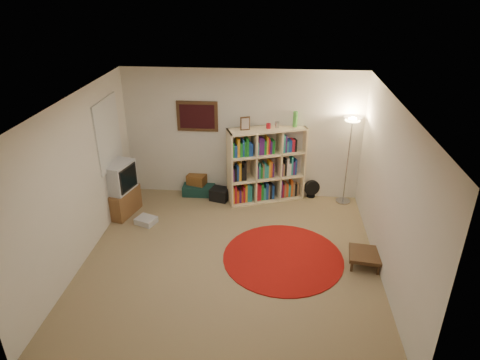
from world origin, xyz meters
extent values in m
cube|color=#897350|center=(0.00, 0.00, -0.01)|extent=(4.50, 4.50, 0.02)
cube|color=white|center=(0.00, 0.00, 2.51)|extent=(4.50, 4.50, 0.02)
cube|color=beige|center=(0.00, 2.26, 1.25)|extent=(4.50, 0.02, 2.50)
cube|color=beige|center=(0.00, -2.26, 1.25)|extent=(4.50, 0.02, 2.50)
cube|color=beige|center=(-2.26, 0.00, 1.25)|extent=(0.02, 4.50, 2.50)
cube|color=beige|center=(2.26, 0.00, 1.25)|extent=(0.02, 4.50, 2.50)
cube|color=#392314|center=(-0.85, 2.23, 1.60)|extent=(0.78, 0.04, 0.58)
cube|color=#380B10|center=(-0.85, 2.21, 1.60)|extent=(0.66, 0.01, 0.46)
cube|color=white|center=(-2.23, 1.30, 1.55)|extent=(0.03, 1.00, 1.20)
cube|color=beige|center=(1.85, 2.24, 1.20)|extent=(0.08, 0.01, 0.12)
cube|color=beige|center=(0.47, 2.06, 0.02)|extent=(1.51, 0.88, 0.03)
cube|color=beige|center=(0.47, 2.06, 1.44)|extent=(1.51, 0.88, 0.03)
cube|color=beige|center=(-0.20, 1.82, 0.73)|extent=(0.17, 0.40, 1.46)
cube|color=beige|center=(1.15, 2.30, 0.73)|extent=(0.17, 0.40, 1.46)
cube|color=beige|center=(0.41, 2.24, 0.73)|extent=(1.38, 0.51, 1.46)
cube|color=beige|center=(0.24, 1.98, 0.73)|extent=(0.16, 0.38, 1.40)
cube|color=beige|center=(0.70, 2.14, 0.73)|extent=(0.16, 0.38, 1.40)
cube|color=beige|center=(0.47, 2.06, 0.49)|extent=(1.45, 0.84, 0.03)
cube|color=beige|center=(0.47, 2.06, 0.97)|extent=(1.45, 0.84, 0.03)
cube|color=orange|center=(-0.15, 1.79, 0.19)|extent=(0.10, 0.17, 0.32)
cube|color=#B5192C|center=(-0.11, 1.81, 0.22)|extent=(0.09, 0.17, 0.37)
cube|color=#CF5219|center=(-0.06, 1.82, 0.16)|extent=(0.10, 0.17, 0.25)
cube|color=#441967|center=(-0.02, 1.84, 0.16)|extent=(0.09, 0.17, 0.25)
cube|color=#CF5219|center=(0.02, 1.85, 0.15)|extent=(0.09, 0.17, 0.23)
cube|color=#B5192C|center=(0.05, 1.86, 0.19)|extent=(0.09, 0.17, 0.31)
cube|color=orange|center=(0.09, 1.88, 0.22)|extent=(0.09, 0.17, 0.36)
cube|color=teal|center=(0.14, 1.89, 0.22)|extent=(0.10, 0.17, 0.37)
cube|color=teal|center=(0.18, 1.91, 0.21)|extent=(0.10, 0.17, 0.34)
cube|color=#441967|center=(-0.15, 1.79, 0.62)|extent=(0.10, 0.17, 0.23)
cube|color=black|center=(-0.10, 1.81, 0.64)|extent=(0.09, 0.17, 0.26)
cube|color=#19439B|center=(-0.06, 1.82, 0.66)|extent=(0.09, 0.17, 0.30)
cube|color=orange|center=(-0.02, 1.84, 0.68)|extent=(0.09, 0.17, 0.35)
cube|color=black|center=(0.02, 1.85, 0.64)|extent=(0.10, 0.17, 0.27)
cube|color=black|center=(0.07, 1.87, 0.69)|extent=(0.10, 0.17, 0.36)
cube|color=#198127|center=(-0.15, 1.79, 1.12)|extent=(0.10, 0.17, 0.29)
cube|color=#19439B|center=(-0.10, 1.81, 1.10)|extent=(0.10, 0.17, 0.24)
cube|color=orange|center=(-0.05, 1.83, 1.16)|extent=(0.10, 0.17, 0.36)
cube|color=#198127|center=(0.00, 1.84, 1.12)|extent=(0.10, 0.17, 0.28)
cube|color=#19439B|center=(0.04, 1.86, 1.14)|extent=(0.08, 0.17, 0.33)
cube|color=#198127|center=(0.07, 1.87, 1.13)|extent=(0.08, 0.17, 0.30)
cube|color=#198127|center=(0.11, 1.88, 1.15)|extent=(0.10, 0.17, 0.35)
cube|color=#19439B|center=(0.15, 1.90, 1.12)|extent=(0.08, 0.17, 0.29)
cube|color=#19439B|center=(0.19, 1.91, 1.10)|extent=(0.10, 0.17, 0.24)
cube|color=#B5192C|center=(0.31, 1.95, 0.21)|extent=(0.10, 0.17, 0.36)
cube|color=#B5192C|center=(0.35, 1.97, 0.20)|extent=(0.10, 0.17, 0.33)
cube|color=#198127|center=(0.40, 1.99, 0.20)|extent=(0.10, 0.17, 0.33)
cube|color=teal|center=(0.44, 2.00, 0.16)|extent=(0.10, 0.17, 0.25)
cube|color=#19439B|center=(0.49, 2.02, 0.21)|extent=(0.10, 0.17, 0.34)
cube|color=#8E6C4D|center=(0.53, 2.03, 0.19)|extent=(0.08, 0.17, 0.30)
cube|color=black|center=(0.56, 2.04, 0.20)|extent=(0.09, 0.17, 0.33)
cube|color=#19439B|center=(0.60, 2.06, 0.18)|extent=(0.10, 0.17, 0.28)
cube|color=#441967|center=(0.30, 1.95, 0.63)|extent=(0.08, 0.17, 0.25)
cube|color=teal|center=(0.34, 1.96, 0.66)|extent=(0.09, 0.17, 0.31)
cube|color=#198127|center=(0.37, 1.98, 0.62)|extent=(0.09, 0.17, 0.23)
cube|color=#8E6C4D|center=(0.41, 1.99, 0.65)|extent=(0.08, 0.17, 0.28)
cube|color=teal|center=(0.44, 2.00, 0.66)|extent=(0.08, 0.17, 0.30)
cube|color=teal|center=(0.48, 2.02, 0.63)|extent=(0.10, 0.17, 0.25)
cube|color=orange|center=(0.52, 2.03, 0.67)|extent=(0.08, 0.17, 0.33)
cube|color=#CF5219|center=(0.55, 2.04, 0.67)|extent=(0.09, 0.17, 0.32)
cube|color=#441967|center=(0.59, 2.05, 0.64)|extent=(0.08, 0.17, 0.26)
cube|color=teal|center=(0.30, 1.95, 1.10)|extent=(0.08, 0.17, 0.25)
cube|color=#441967|center=(0.34, 1.96, 1.15)|extent=(0.10, 0.17, 0.35)
cube|color=#441967|center=(0.39, 1.98, 1.14)|extent=(0.10, 0.17, 0.33)
cube|color=#198127|center=(0.43, 2.00, 1.11)|extent=(0.09, 0.17, 0.27)
cube|color=orange|center=(0.47, 2.01, 1.15)|extent=(0.08, 0.17, 0.35)
cube|color=#B5192C|center=(0.50, 2.02, 1.13)|extent=(0.09, 0.17, 0.31)
cube|color=#441967|center=(0.54, 2.04, 1.10)|extent=(0.09, 0.17, 0.25)
cube|color=#198127|center=(0.58, 2.05, 1.11)|extent=(0.10, 0.17, 0.27)
cube|color=#441967|center=(0.76, 2.12, 0.21)|extent=(0.09, 0.17, 0.36)
cube|color=#B5192C|center=(0.80, 2.13, 0.17)|extent=(0.09, 0.17, 0.28)
cube|color=#8E6C4D|center=(0.84, 2.14, 0.19)|extent=(0.08, 0.17, 0.31)
cube|color=#CF5219|center=(0.88, 2.16, 0.18)|extent=(0.10, 0.17, 0.28)
cube|color=teal|center=(0.92, 2.17, 0.16)|extent=(0.10, 0.17, 0.25)
cube|color=#CF5219|center=(0.97, 2.19, 0.21)|extent=(0.09, 0.17, 0.35)
cube|color=#8E6C4D|center=(1.01, 2.20, 0.18)|extent=(0.09, 0.17, 0.29)
cube|color=black|center=(1.05, 2.22, 0.15)|extent=(0.09, 0.17, 0.23)
cube|color=#8E6C4D|center=(1.09, 2.23, 0.17)|extent=(0.09, 0.17, 0.27)
cube|color=#441967|center=(0.76, 2.12, 0.63)|extent=(0.08, 0.17, 0.24)
cube|color=#8E6C4D|center=(0.79, 2.13, 0.63)|extent=(0.08, 0.17, 0.24)
cube|color=black|center=(0.83, 2.14, 0.67)|extent=(0.09, 0.17, 0.33)
cube|color=white|center=(0.87, 2.15, 0.69)|extent=(0.09, 0.17, 0.36)
cube|color=white|center=(0.91, 2.17, 0.63)|extent=(0.10, 0.17, 0.24)
cube|color=teal|center=(0.95, 2.18, 0.69)|extent=(0.09, 0.17, 0.37)
cube|color=#441967|center=(0.98, 2.20, 0.64)|extent=(0.09, 0.17, 0.27)
cube|color=#19439B|center=(1.02, 2.21, 0.66)|extent=(0.09, 0.17, 0.31)
cube|color=teal|center=(0.77, 2.12, 1.16)|extent=(0.10, 0.17, 0.36)
cube|color=#441967|center=(0.81, 2.13, 1.14)|extent=(0.08, 0.17, 0.33)
cube|color=teal|center=(0.84, 2.14, 1.09)|extent=(0.08, 0.17, 0.23)
cube|color=#19439B|center=(0.87, 2.16, 1.10)|extent=(0.08, 0.17, 0.25)
cube|color=#19439B|center=(0.91, 2.17, 1.10)|extent=(0.08, 0.17, 0.24)
cube|color=#B5192C|center=(0.95, 2.18, 1.10)|extent=(0.10, 0.17, 0.25)
cube|color=black|center=(0.99, 2.20, 1.10)|extent=(0.09, 0.17, 0.24)
cube|color=#392314|center=(0.07, 1.94, 1.58)|extent=(0.17, 0.08, 0.25)
cube|color=gray|center=(0.08, 1.92, 1.58)|extent=(0.13, 0.06, 0.20)
cylinder|color=#A80F1C|center=(0.49, 2.06, 1.51)|extent=(0.11, 0.11, 0.09)
cylinder|color=#ABABAF|center=(0.65, 2.12, 1.52)|extent=(0.09, 0.09, 0.11)
cylinder|color=green|center=(0.98, 2.19, 1.61)|extent=(0.11, 0.11, 0.29)
cylinder|color=green|center=(1.05, 2.30, 1.61)|extent=(0.11, 0.11, 0.29)
cylinder|color=#ABABAF|center=(1.99, 2.06, 0.01)|extent=(0.35, 0.35, 0.03)
cylinder|color=#ABABAF|center=(1.99, 2.06, 0.83)|extent=(0.03, 0.03, 1.60)
cone|color=#ABABAF|center=(1.99, 2.06, 1.65)|extent=(0.43, 0.43, 0.13)
cylinder|color=#FFD88C|center=(1.99, 2.06, 1.66)|extent=(0.34, 0.34, 0.02)
cylinder|color=black|center=(1.38, 2.23, 0.01)|extent=(0.21, 0.21, 0.03)
cylinder|color=black|center=(1.38, 2.23, 0.09)|extent=(0.04, 0.04, 0.13)
cylinder|color=black|center=(1.38, 2.21, 0.20)|extent=(0.32, 0.16, 0.31)
cube|color=brown|center=(-2.18, 1.27, 0.24)|extent=(0.64, 0.79, 0.48)
cube|color=silver|center=(-2.18, 1.27, 0.75)|extent=(0.61, 0.68, 0.53)
cube|color=black|center=(-1.94, 1.21, 0.75)|extent=(0.14, 0.49, 0.44)
cube|color=black|center=(-1.94, 1.21, 0.75)|extent=(0.12, 0.43, 0.39)
cube|color=silver|center=(-1.61, 0.95, 0.06)|extent=(0.41, 0.38, 0.11)
cube|color=#12312C|center=(-0.86, 2.16, 0.10)|extent=(0.63, 0.41, 0.20)
cube|color=brown|center=(-0.91, 2.18, 0.30)|extent=(0.41, 0.34, 0.20)
cube|color=black|center=(-0.42, 1.94, 0.12)|extent=(0.41, 0.37, 0.24)
cylinder|color=silver|center=(0.06, 2.21, 0.12)|extent=(0.13, 0.13, 0.24)
cylinder|color=maroon|center=(0.82, 0.12, 0.01)|extent=(1.88, 1.88, 0.02)
cube|color=#392314|center=(2.05, 0.06, 0.19)|extent=(0.53, 0.53, 0.06)
cube|color=#392314|center=(1.84, -0.11, 0.09)|extent=(0.04, 0.04, 0.17)
cube|color=#392314|center=(2.22, -0.16, 0.09)|extent=(0.04, 0.04, 0.17)
cube|color=#392314|center=(1.89, 0.27, 0.09)|extent=(0.04, 0.04, 0.17)
cube|color=#392314|center=(2.27, 0.22, 0.09)|extent=(0.04, 0.04, 0.17)
camera|label=1|loc=(0.63, -5.40, 4.04)|focal=32.00mm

